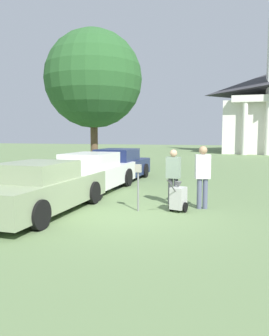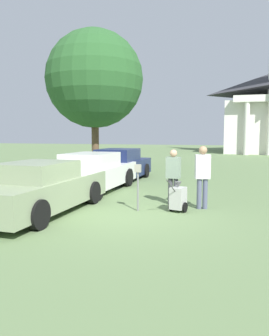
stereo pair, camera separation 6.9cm
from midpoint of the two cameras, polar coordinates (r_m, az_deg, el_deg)
ground_plane at (r=8.68m, az=-2.13°, el=-8.44°), size 120.00×120.00×0.00m
parked_car_sage at (r=9.33m, az=-16.19°, el=-3.49°), size 2.02×4.78×1.41m
parked_car_white at (r=12.40m, az=-7.48°, el=-0.94°), size 1.96×5.24×1.46m
parked_car_navy at (r=15.16m, az=-2.93°, el=0.33°), size 1.96×4.84×1.49m
parking_meter at (r=9.12m, az=0.42°, el=-1.85°), size 0.18×0.09×1.32m
person_worker at (r=10.00m, az=6.58°, el=-0.97°), size 0.45×0.28×1.69m
person_supervisor at (r=9.59m, az=11.59°, el=-0.86°), size 0.46×0.33×1.82m
equipment_cart at (r=9.22m, az=7.43°, el=-5.18°), size 0.53×1.00×1.00m
shade_tree at (r=20.29m, az=-7.26°, el=15.07°), size 5.77×5.77×8.30m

